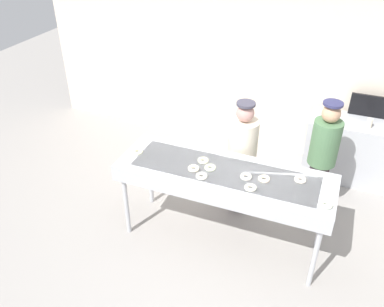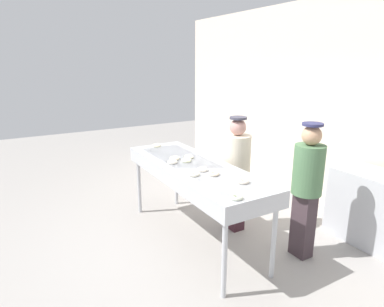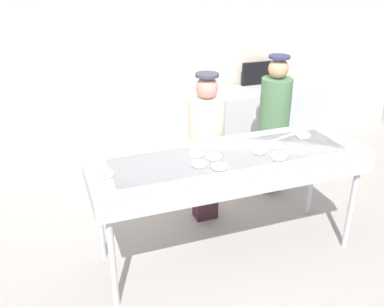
# 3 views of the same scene
# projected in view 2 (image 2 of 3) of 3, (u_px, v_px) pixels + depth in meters

# --- Properties ---
(ground_plane) EXTENTS (16.00, 16.00, 0.00)m
(ground_plane) POSITION_uv_depth(u_px,v_px,m) (194.00, 238.00, 4.51)
(ground_plane) COLOR #9E9993
(back_wall) EXTENTS (8.00, 0.12, 3.28)m
(back_wall) POSITION_uv_depth(u_px,v_px,m) (327.00, 106.00, 5.24)
(back_wall) COLOR beige
(back_wall) RESTS_ON ground
(fryer_conveyor) EXTENTS (2.49, 0.82, 1.05)m
(fryer_conveyor) POSITION_uv_depth(u_px,v_px,m) (194.00, 172.00, 4.25)
(fryer_conveyor) COLOR #B7BABF
(fryer_conveyor) RESTS_ON ground
(sugar_donut_0) EXTENTS (0.18, 0.18, 0.04)m
(sugar_donut_0) POSITION_uv_depth(u_px,v_px,m) (175.00, 158.00, 4.44)
(sugar_donut_0) COLOR #F4E3C4
(sugar_donut_0) RESTS_ON fryer_conveyor
(sugar_donut_1) EXTENTS (0.18, 0.18, 0.04)m
(sugar_donut_1) POSITION_uv_depth(u_px,v_px,m) (186.00, 160.00, 4.34)
(sugar_donut_1) COLOR #EDF0C5
(sugar_donut_1) RESTS_ON fryer_conveyor
(sugar_donut_2) EXTENTS (0.17, 0.17, 0.04)m
(sugar_donut_2) POSITION_uv_depth(u_px,v_px,m) (157.00, 145.00, 5.12)
(sugar_donut_2) COLOR #F8F0C2
(sugar_donut_2) RESTS_ON fryer_conveyor
(sugar_donut_3) EXTENTS (0.18, 0.18, 0.04)m
(sugar_donut_3) POSITION_uv_depth(u_px,v_px,m) (189.00, 157.00, 4.50)
(sugar_donut_3) COLOR #F8F0C6
(sugar_donut_3) RESTS_ON fryer_conveyor
(sugar_donut_4) EXTENTS (0.14, 0.14, 0.04)m
(sugar_donut_4) POSITION_uv_depth(u_px,v_px,m) (202.00, 169.00, 3.98)
(sugar_donut_4) COLOR silver
(sugar_donut_4) RESTS_ON fryer_conveyor
(sugar_donut_5) EXTENTS (0.16, 0.16, 0.04)m
(sugar_donut_5) POSITION_uv_depth(u_px,v_px,m) (243.00, 181.00, 3.59)
(sugar_donut_5) COLOR white
(sugar_donut_5) RESTS_ON fryer_conveyor
(sugar_donut_6) EXTENTS (0.18, 0.18, 0.04)m
(sugar_donut_6) POSITION_uv_depth(u_px,v_px,m) (194.00, 174.00, 3.82)
(sugar_donut_6) COLOR silver
(sugar_donut_6) RESTS_ON fryer_conveyor
(sugar_donut_7) EXTENTS (0.14, 0.14, 0.04)m
(sugar_donut_7) POSITION_uv_depth(u_px,v_px,m) (236.00, 197.00, 3.17)
(sugar_donut_7) COLOR white
(sugar_donut_7) RESTS_ON fryer_conveyor
(sugar_donut_8) EXTENTS (0.16, 0.16, 0.04)m
(sugar_donut_8) POSITION_uv_depth(u_px,v_px,m) (214.00, 174.00, 3.83)
(sugar_donut_8) COLOR #FCE5C3
(sugar_donut_8) RESTS_ON fryer_conveyor
(sugar_donut_9) EXTENTS (0.15, 0.15, 0.04)m
(sugar_donut_9) POSITION_uv_depth(u_px,v_px,m) (172.00, 162.00, 4.28)
(sugar_donut_9) COLOR silver
(sugar_donut_9) RESTS_ON fryer_conveyor
(worker_baker) EXTENTS (0.35, 0.35, 1.66)m
(worker_baker) POSITION_uv_depth(u_px,v_px,m) (307.00, 183.00, 3.88)
(worker_baker) COLOR #392C32
(worker_baker) RESTS_ON ground
(worker_assistant) EXTENTS (0.37, 0.37, 1.62)m
(worker_assistant) POSITION_uv_depth(u_px,v_px,m) (236.00, 166.00, 4.54)
(worker_assistant) COLOR #3D1F27
(worker_assistant) RESTS_ON ground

